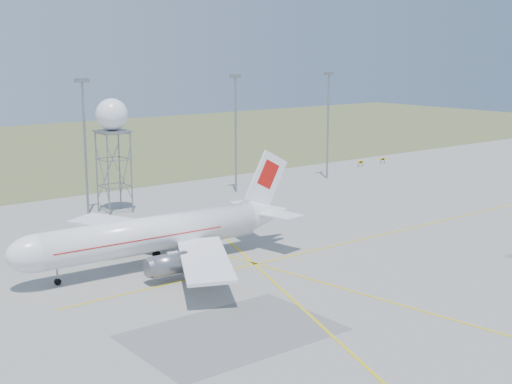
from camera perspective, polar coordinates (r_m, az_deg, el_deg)
ground at (r=68.69m, az=19.82°, el=-10.39°), size 400.00×400.00×0.00m
mast_b at (r=109.53m, az=-13.55°, el=4.43°), size 2.20×0.50×20.50m
mast_c at (r=123.68m, az=-1.64°, el=5.49°), size 2.20×0.50×20.50m
mast_d at (r=137.80m, az=5.79°, el=6.04°), size 2.20×0.50×20.50m
taxi_sign_near at (r=154.35m, az=8.36°, el=2.36°), size 1.60×0.17×1.20m
taxi_sign_far at (r=159.44m, az=10.10°, el=2.59°), size 1.60×0.17×1.20m
airliner_main at (r=82.83m, az=-7.99°, el=-3.37°), size 36.19×35.16×12.31m
radar_tower at (r=110.29m, az=-11.36°, el=3.38°), size 4.83×4.83×17.48m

